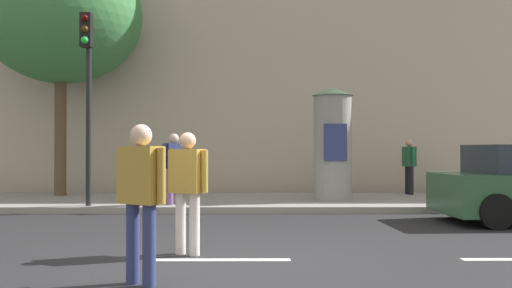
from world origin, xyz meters
The scene contains 11 objects.
ground_plane centered at (0.00, 0.00, 0.00)m, with size 80.00×80.00×0.00m, color #232326.
sidewalk_curb centered at (0.00, 7.00, 0.07)m, with size 36.00×4.00×0.15m, color gray.
lane_markings centered at (0.00, 0.00, 0.00)m, with size 25.80×0.16×0.01m.
building_backdrop centered at (0.00, 12.00, 5.17)m, with size 36.00×5.00×10.33m, color #B7A893.
traffic_light centered at (-3.25, 5.24, 3.02)m, with size 0.24×0.45×4.27m.
poster_column centered at (2.42, 6.74, 1.57)m, with size 1.03×1.03×2.80m.
street_tree centered at (-4.82, 8.08, 5.07)m, with size 4.39×4.39×6.80m.
pedestrian_with_backpack centered at (-0.76, -1.30, 0.99)m, with size 0.56×0.45×1.68m.
pedestrian_in_light_jacket centered at (-0.45, 0.37, 0.98)m, with size 0.57×0.51×1.64m.
pedestrian_tallest centered at (-1.38, 5.60, 1.09)m, with size 0.47×0.45×1.62m.
pedestrian_in_dark_shirt centered at (4.80, 8.40, 1.05)m, with size 0.31×0.60×1.55m.
Camera 1 is at (0.41, -7.15, 1.43)m, focal length 39.19 mm.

